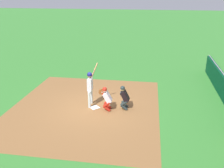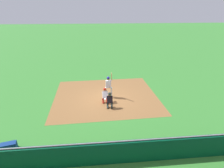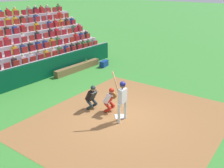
# 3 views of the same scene
# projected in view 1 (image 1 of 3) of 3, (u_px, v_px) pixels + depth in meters

# --- Properties ---
(ground_plane) EXTENTS (160.00, 160.00, 0.00)m
(ground_plane) POSITION_uv_depth(u_px,v_px,m) (95.00, 108.00, 12.80)
(ground_plane) COLOR #378231
(infield_dirt_patch) EXTENTS (8.96, 7.90, 0.01)m
(infield_dirt_patch) POSITION_uv_depth(u_px,v_px,m) (86.00, 107.00, 12.89)
(infield_dirt_patch) COLOR olive
(infield_dirt_patch) RESTS_ON ground_plane
(home_plate_marker) EXTENTS (0.62, 0.62, 0.02)m
(home_plate_marker) POSITION_uv_depth(u_px,v_px,m) (95.00, 107.00, 12.79)
(home_plate_marker) COLOR white
(home_plate_marker) RESTS_ON infield_dirt_patch
(batter_at_plate) EXTENTS (0.64, 0.52, 2.32)m
(batter_at_plate) POSITION_uv_depth(u_px,v_px,m) (90.00, 85.00, 12.65)
(batter_at_plate) COLOR silver
(batter_at_plate) RESTS_ON ground_plane
(catcher_crouching) EXTENTS (0.49, 0.73, 1.26)m
(catcher_crouching) POSITION_uv_depth(u_px,v_px,m) (106.00, 97.00, 12.33)
(catcher_crouching) COLOR #AC1F12
(catcher_crouching) RESTS_ON ground_plane
(home_plate_umpire) EXTENTS (0.46, 0.48, 1.27)m
(home_plate_umpire) POSITION_uv_depth(u_px,v_px,m) (124.00, 96.00, 12.46)
(home_plate_umpire) COLOR #222D2E
(home_plate_umpire) RESTS_ON ground_plane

